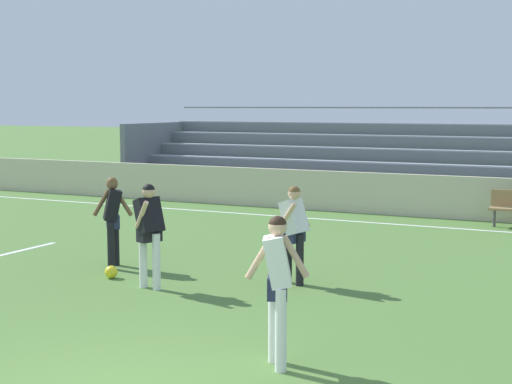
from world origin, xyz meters
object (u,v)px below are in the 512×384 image
object	(u,v)px
player_dark_trailing_run	(149,226)
player_white_on_ball	(294,226)
player_white_wide_left	(277,277)
bleacher_stand	(450,162)
player_dark_dropping_back	(113,214)
soccer_ball	(111,272)

from	to	relation	value
player_dark_trailing_run	player_white_on_ball	bearing A→B (deg)	33.57
player_white_wide_left	bleacher_stand	bearing A→B (deg)	95.28
player_dark_trailing_run	player_dark_dropping_back	world-z (taller)	player_dark_trailing_run
player_dark_trailing_run	soccer_ball	distance (m)	1.39
player_dark_trailing_run	player_white_wide_left	distance (m)	4.20
soccer_ball	bleacher_stand	bearing A→B (deg)	76.90
bleacher_stand	soccer_ball	distance (m)	13.14
player_dark_dropping_back	player_white_wide_left	distance (m)	6.06
bleacher_stand	player_white_on_ball	world-z (taller)	bleacher_stand
player_dark_trailing_run	player_white_wide_left	xyz separation A→B (m)	(3.39, -2.47, 0.02)
player_dark_trailing_run	player_white_wide_left	world-z (taller)	player_white_wide_left
player_white_wide_left	player_white_on_ball	bearing A→B (deg)	110.80
player_white_wide_left	soccer_ball	bearing A→B (deg)	147.60
player_dark_dropping_back	player_white_on_ball	distance (m)	3.49
soccer_ball	player_dark_trailing_run	bearing A→B (deg)	-17.53
player_white_on_ball	soccer_ball	bearing A→B (deg)	-161.72
bleacher_stand	player_dark_dropping_back	size ratio (longest dim) A/B	12.88
player_dark_dropping_back	player_white_wide_left	bearing A→B (deg)	-35.86
player_dark_dropping_back	player_white_wide_left	world-z (taller)	player_white_wide_left
player_dark_dropping_back	player_white_wide_left	size ratio (longest dim) A/B	0.96
player_white_on_ball	player_white_wide_left	bearing A→B (deg)	-69.20
soccer_ball	player_dark_dropping_back	bearing A→B (deg)	124.04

